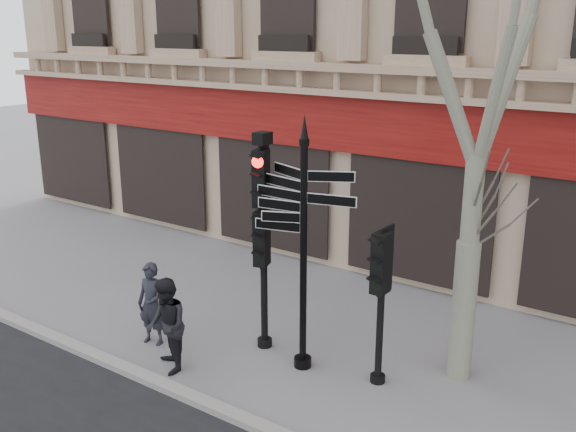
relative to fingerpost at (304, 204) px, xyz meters
name	(u,v)px	position (x,y,z in m)	size (l,w,h in m)	color
ground	(292,381)	(0.13, -0.51, -2.95)	(80.00, 80.00, 0.00)	slate
kerb	(239,418)	(0.13, -1.91, -2.89)	(80.00, 0.25, 0.12)	gray
fingerpost	(304,204)	(0.00, 0.00, 0.00)	(1.97, 1.97, 4.40)	black
traffic_signal_main	(263,216)	(-0.99, 0.22, -0.43)	(0.51, 0.43, 4.00)	black
traffic_signal_secondary	(382,279)	(1.31, 0.30, -1.12)	(0.45, 0.33, 2.63)	black
pedestrian_a	(152,304)	(-2.79, -0.87, -2.17)	(0.57, 0.38, 1.58)	black
pedestrian_b	(167,326)	(-1.83, -1.43, -2.12)	(0.81, 0.63, 1.67)	black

